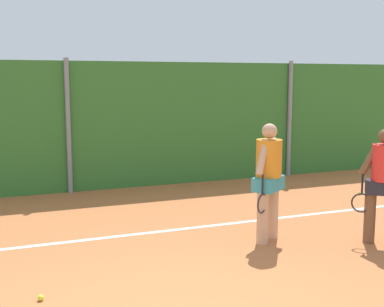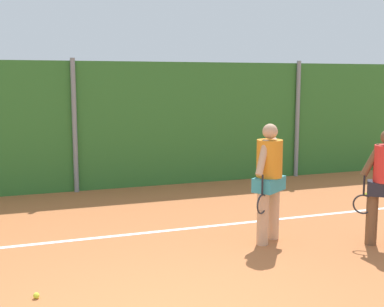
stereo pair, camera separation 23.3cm
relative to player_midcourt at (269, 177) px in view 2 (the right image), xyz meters
The scene contains 8 objects.
ground_plane 2.41m from the player_midcourt, behind, with size 27.73×27.73×0.00m, color #B76638.
hedge_fence_backdrop 4.95m from the player_midcourt, 116.42° to the left, with size 18.02×0.25×2.69m, color #33702D.
fence_post_center 4.79m from the player_midcourt, 117.35° to the left, with size 0.10×0.10×2.74m, color gray.
fence_post_right 5.21m from the player_midcourt, 54.70° to the left, with size 0.10×0.10×2.74m, color gray.
court_baseline_paint 2.59m from the player_midcourt, 155.89° to the left, with size 13.17×0.10×0.01m, color white.
player_midcourt is the anchor object (origin of this frame).
tennis_ball_3 3.49m from the player_midcourt, 164.54° to the right, with size 0.07×0.07×0.07m, color #CCDB33.
tennis_ball_4 3.86m from the player_midcourt, 30.67° to the left, with size 0.07×0.07×0.07m, color #CCDB33.
Camera 2 is at (-1.20, -4.08, 2.32)m, focal length 47.66 mm.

